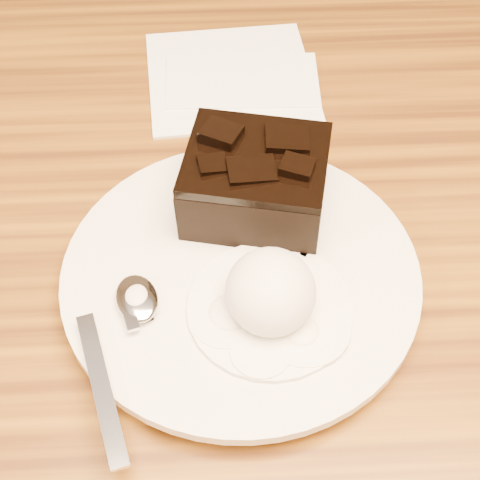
{
  "coord_description": "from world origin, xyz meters",
  "views": [
    {
      "loc": [
        0.01,
        -0.33,
        1.16
      ],
      "look_at": [
        0.03,
        -0.03,
        0.79
      ],
      "focal_mm": 53.09,
      "sensor_mm": 36.0,
      "label": 1
    }
  ],
  "objects_px": {
    "dining_table": "(217,447)",
    "brownie": "(256,184)",
    "ice_cream_scoop": "(271,291)",
    "napkin": "(230,76)",
    "spoon": "(137,300)",
    "plate": "(241,278)"
  },
  "relations": [
    {
      "from": "dining_table",
      "to": "brownie",
      "type": "bearing_deg",
      "value": 22.15
    },
    {
      "from": "ice_cream_scoop",
      "to": "napkin",
      "type": "bearing_deg",
      "value": 93.16
    },
    {
      "from": "spoon",
      "to": "napkin",
      "type": "xyz_separation_m",
      "value": [
        0.07,
        0.26,
        -0.02
      ]
    },
    {
      "from": "napkin",
      "to": "ice_cream_scoop",
      "type": "bearing_deg",
      "value": -86.84
    },
    {
      "from": "brownie",
      "to": "napkin",
      "type": "relative_size",
      "value": 0.66
    },
    {
      "from": "dining_table",
      "to": "spoon",
      "type": "distance_m",
      "value": 0.41
    },
    {
      "from": "napkin",
      "to": "plate",
      "type": "bearing_deg",
      "value": -90.59
    },
    {
      "from": "spoon",
      "to": "napkin",
      "type": "relative_size",
      "value": 1.07
    },
    {
      "from": "dining_table",
      "to": "napkin",
      "type": "relative_size",
      "value": 8.08
    },
    {
      "from": "plate",
      "to": "brownie",
      "type": "bearing_deg",
      "value": 76.93
    },
    {
      "from": "dining_table",
      "to": "napkin",
      "type": "distance_m",
      "value": 0.43
    },
    {
      "from": "plate",
      "to": "spoon",
      "type": "distance_m",
      "value": 0.07
    },
    {
      "from": "spoon",
      "to": "dining_table",
      "type": "bearing_deg",
      "value": 41.14
    },
    {
      "from": "dining_table",
      "to": "brownie",
      "type": "distance_m",
      "value": 0.42
    },
    {
      "from": "plate",
      "to": "napkin",
      "type": "height_order",
      "value": "plate"
    },
    {
      "from": "ice_cream_scoop",
      "to": "plate",
      "type": "bearing_deg",
      "value": 117.2
    },
    {
      "from": "dining_table",
      "to": "brownie",
      "type": "relative_size",
      "value": 12.31
    },
    {
      "from": "plate",
      "to": "napkin",
      "type": "bearing_deg",
      "value": 89.41
    },
    {
      "from": "plate",
      "to": "ice_cream_scoop",
      "type": "bearing_deg",
      "value": -62.8
    },
    {
      "from": "spoon",
      "to": "napkin",
      "type": "distance_m",
      "value": 0.27
    },
    {
      "from": "spoon",
      "to": "napkin",
      "type": "height_order",
      "value": "spoon"
    },
    {
      "from": "brownie",
      "to": "spoon",
      "type": "bearing_deg",
      "value": -134.79
    }
  ]
}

